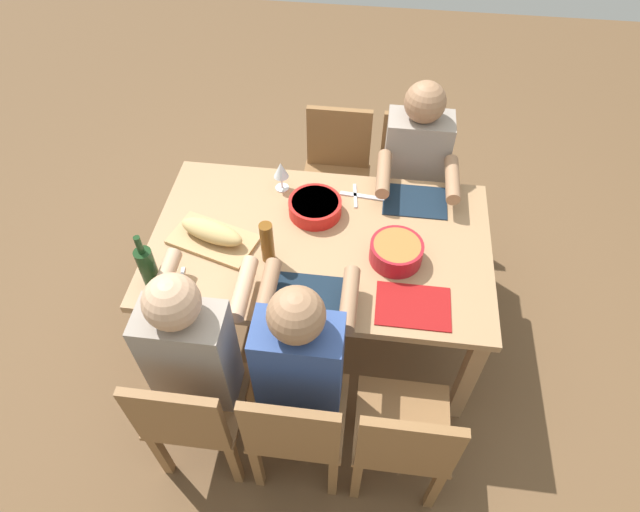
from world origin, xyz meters
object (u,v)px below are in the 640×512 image
Objects in this scene: dining_table at (320,253)px; beer_bottle at (267,243)px; chair_far_right at (410,177)px; chair_near_right at (403,439)px; wine_bottle at (147,266)px; chair_near_left at (192,414)px; cutting_board at (213,240)px; chair_far_center at (336,171)px; wine_glass at (281,171)px; bread_loaf at (212,232)px; diner_near_left at (195,350)px; serving_bowl_pasta at (315,206)px; serving_bowl_fruit at (396,251)px; diner_far_right at (414,169)px; diner_near_center at (301,361)px; chair_near_center at (296,426)px.

dining_table is 7.30× the size of beer_bottle.
chair_far_right is 1.61m from chair_near_right.
wine_bottle is (-1.15, 0.48, 0.37)m from chair_near_right.
cutting_board is at bearing 94.35° from chair_near_left.
wine_glass reaches higher than chair_far_center.
chair_near_right is at bearing -22.49° from wine_bottle.
diner_near_left is at bearing -84.23° from bread_loaf.
chair_near_right reaches higher than serving_bowl_pasta.
chair_far_right reaches higher than dining_table.
chair_far_right is 2.66× the size of bread_loaf.
serving_bowl_fruit reaches higher than dining_table.
diner_far_right and diner_near_center have the same top height.
serving_bowl_pasta is (-0.05, 0.99, 0.30)m from chair_near_center.
chair_near_left is 0.81m from bread_loaf.
chair_near_left is 1.00× the size of chair_near_center.
chair_far_center is at bearing 90.00° from dining_table.
chair_far_right is at bearing 74.66° from chair_near_center.
chair_near_left is 1.22m from wine_glass.
chair_far_right is 0.28m from diner_far_right.
serving_bowl_pasta is 0.47m from serving_bowl_fruit.
bread_loaf is (-0.50, -0.06, 0.15)m from dining_table.
bread_loaf is (-0.50, -0.87, 0.32)m from chair_far_center.
serving_bowl_fruit is 1.10m from wine_bottle.
cutting_board is at bearing 131.75° from diner_near_center.
beer_bottle is (-0.22, 0.67, 0.37)m from chair_near_center.
diner_near_center is (0.44, 0.18, 0.21)m from chair_near_left.
serving_bowl_pasta is (-0.49, -0.44, 0.09)m from diner_far_right.
chair_near_right is 0.88m from chair_near_left.
chair_near_center is at bearing -115.75° from serving_bowl_fruit.
bread_loaf is at bearing -143.90° from diner_far_right.
wine_bottle is at bearing 119.07° from chair_near_left.
chair_near_center is (0.00, -0.81, -0.17)m from dining_table.
chair_near_center is 3.52× the size of serving_bowl_fruit.
chair_far_right is 3.26× the size of serving_bowl_pasta.
chair_far_center is (-0.44, 0.18, -0.21)m from diner_far_right.
cutting_board is at bearing 0.00° from bread_loaf.
chair_near_center is at bearing -71.82° from beer_bottle.
cutting_board is (-0.50, -0.06, 0.10)m from dining_table.
chair_far_right is 3.52× the size of serving_bowl_fruit.
dining_table is 0.46m from wine_glass.
serving_bowl_pasta is at bearing 28.67° from cutting_board.
beer_bottle reaches higher than chair_far_center.
chair_near_center is at bearing -78.19° from wine_glass.
wine_glass is at bearing 141.07° from serving_bowl_pasta.
serving_bowl_pasta is 0.90× the size of wine_bottle.
chair_far_center is 3.52× the size of serving_bowl_fruit.
diner_far_right reaches higher than chair_near_left.
chair_far_center and chair_near_left have the same top height.
diner_near_center reaches higher than dining_table.
serving_bowl_fruit is (0.36, 0.55, 0.10)m from diner_near_center.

